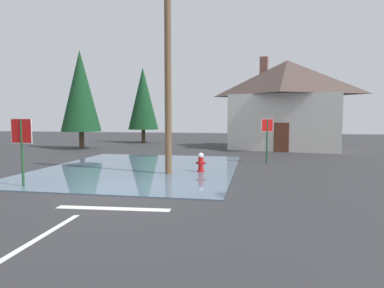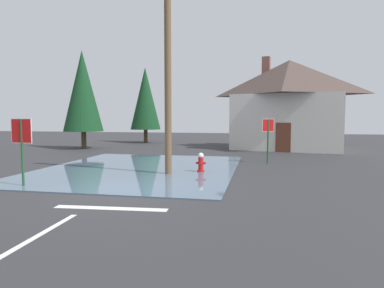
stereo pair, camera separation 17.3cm
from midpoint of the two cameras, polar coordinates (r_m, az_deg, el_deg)
The scene contains 11 objects.
ground_plane at distance 11.54m, azimuth -12.11°, elevation -7.76°, with size 80.00×80.00×0.10m, color #2D2D30.
flood_puddle at distance 15.94m, azimuth -9.00°, elevation -4.06°, with size 8.67×10.67×0.04m, color #4C6075.
lane_stop_bar at distance 9.32m, azimuth -13.56°, elevation -10.41°, with size 3.03×0.30×0.01m, color silver.
lane_center_stripe at distance 7.72m, azimuth -24.47°, elevation -13.88°, with size 3.02×0.14×0.01m, color silver.
stop_sign_near at distance 12.92m, azimuth -26.87°, elevation 0.92°, with size 0.84×0.11×2.34m.
fire_hydrant at distance 14.72m, azimuth 1.14°, elevation -3.15°, with size 0.43×0.37×0.85m.
utility_pole at distance 14.21m, azimuth -4.39°, elevation 12.46°, with size 1.60×0.28×8.35m.
stop_sign_far at distance 17.98m, azimuth 12.15°, elevation 1.98°, with size 0.60×0.31×2.29m.
house at distance 26.78m, azimuth 15.28°, elevation 6.60°, with size 9.16×7.60×7.11m.
pine_tree_tall_left at distance 27.01m, azimuth -18.28°, elevation 8.38°, with size 2.93×2.93×7.32m.
pine_tree_mid_left at distance 31.97m, azimuth -8.32°, elevation 7.50°, with size 2.76×2.76×6.90m.
Camera 1 is at (4.29, -10.42, 2.39)m, focal length 31.99 mm.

